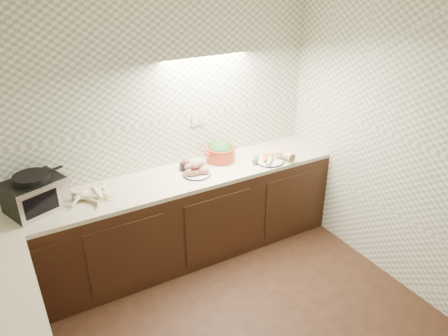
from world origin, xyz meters
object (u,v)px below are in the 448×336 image
toaster_oven (35,193)px  onion_bowl (187,165)px  veg_plate (274,156)px  parsnip_pile (90,198)px  sweet_potato_plate (196,170)px  dutch_oven (221,152)px

toaster_oven → onion_bowl: 1.39m
onion_bowl → veg_plate: 0.89m
parsnip_pile → onion_bowl: onion_bowl is taller
veg_plate → toaster_oven: bearing=174.8°
toaster_oven → onion_bowl: (1.39, 0.06, -0.10)m
sweet_potato_plate → onion_bowl: bearing=98.2°
dutch_oven → veg_plate: bearing=-36.2°
sweet_potato_plate → onion_bowl: size_ratio=1.76×
dutch_oven → veg_plate: size_ratio=0.89×
parsnip_pile → toaster_oven: bearing=167.2°
toaster_oven → sweet_potato_plate: bearing=-24.4°
parsnip_pile → sweet_potato_plate: bearing=-0.2°
parsnip_pile → veg_plate: 1.84m
toaster_oven → dutch_oven: size_ratio=1.46×
dutch_oven → veg_plate: (0.47, -0.28, -0.05)m
toaster_oven → dutch_oven: (1.77, 0.07, -0.05)m
parsnip_pile → onion_bowl: (0.98, 0.15, 0.01)m
toaster_oven → veg_plate: size_ratio=1.30×
toaster_oven → sweet_potato_plate: size_ratio=1.99×
toaster_oven → onion_bowl: bearing=-18.1°
toaster_oven → dutch_oven: toaster_oven is taller
veg_plate → parsnip_pile: bearing=176.5°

